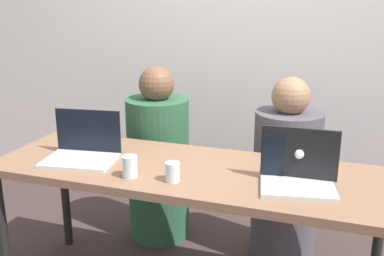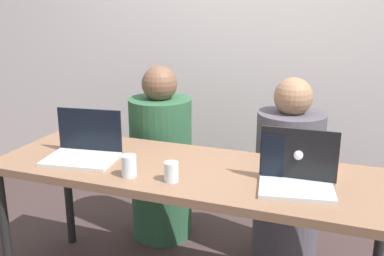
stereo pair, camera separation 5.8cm
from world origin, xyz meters
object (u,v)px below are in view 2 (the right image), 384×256
(laptop_back_right, at_px, (299,165))
(water_glass_center, at_px, (171,173))
(water_glass_left, at_px, (129,167))
(person_on_left, at_px, (161,163))
(person_on_right, at_px, (288,182))
(laptop_front_left, at_px, (84,149))
(laptop_front_right, at_px, (296,178))

(laptop_back_right, xyz_separation_m, water_glass_center, (-0.52, -0.26, -0.01))
(water_glass_center, bearing_deg, water_glass_left, -175.26)
(laptop_back_right, bearing_deg, person_on_left, -30.20)
(person_on_right, relative_size, water_glass_left, 10.96)
(person_on_left, height_order, water_glass_center, person_on_left)
(laptop_back_right, height_order, laptop_front_left, laptop_back_right)
(person_on_right, distance_m, laptop_front_left, 1.17)
(water_glass_left, bearing_deg, laptop_front_right, 10.51)
(person_on_left, distance_m, laptop_back_right, 1.08)
(person_on_left, xyz_separation_m, water_glass_center, (0.39, -0.75, 0.28))
(laptop_front_left, bearing_deg, laptop_front_right, -7.78)
(person_on_left, distance_m, laptop_front_right, 1.16)
(person_on_left, distance_m, water_glass_left, 0.84)
(laptop_front_left, xyz_separation_m, water_glass_left, (0.32, -0.13, -0.01))
(laptop_front_right, xyz_separation_m, water_glass_left, (-0.73, -0.14, -0.00))
(person_on_right, bearing_deg, laptop_front_left, 37.42)
(water_glass_left, distance_m, water_glass_center, 0.20)
(laptop_back_right, distance_m, water_glass_center, 0.58)
(person_on_left, height_order, laptop_back_right, person_on_left)
(laptop_front_right, xyz_separation_m, laptop_front_left, (-1.05, -0.00, 0.01))
(laptop_front_left, bearing_deg, water_glass_center, -20.28)
(person_on_right, xyz_separation_m, water_glass_left, (-0.61, -0.77, 0.29))
(person_on_left, relative_size, water_glass_center, 12.70)
(laptop_back_right, distance_m, laptop_front_left, 1.06)
(water_glass_left, bearing_deg, water_glass_center, 4.74)
(person_on_left, relative_size, laptop_front_right, 3.25)
(person_on_right, relative_size, laptop_back_right, 3.22)
(laptop_front_right, height_order, water_glass_left, laptop_front_right)
(laptop_back_right, bearing_deg, laptop_front_left, 6.14)
(person_on_left, xyz_separation_m, laptop_back_right, (0.91, -0.49, 0.29))
(person_on_right, bearing_deg, water_glass_left, 54.62)
(person_on_right, distance_m, laptop_front_right, 0.71)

